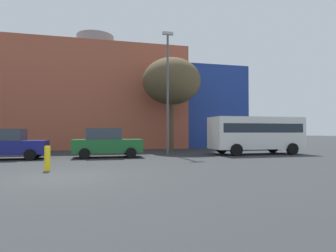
# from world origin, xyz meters

# --- Properties ---
(ground_plane) EXTENTS (200.00, 200.00, 0.00)m
(ground_plane) POSITION_xyz_m (0.00, 0.00, 0.00)
(ground_plane) COLOR #2D3033
(building_backdrop) EXTENTS (32.04, 10.41, 12.21)m
(building_backdrop) POSITION_xyz_m (0.74, 20.67, 4.90)
(building_backdrop) COLOR #B2563D
(building_backdrop) RESTS_ON ground_plane
(parked_car_1) EXTENTS (4.22, 2.07, 1.83)m
(parked_car_1) POSITION_xyz_m (-4.05, 7.64, 0.91)
(parked_car_1) COLOR navy
(parked_car_1) RESTS_ON ground_plane
(parked_car_2) EXTENTS (4.35, 2.13, 1.88)m
(parked_car_2) POSITION_xyz_m (1.73, 7.64, 0.94)
(parked_car_2) COLOR #1E662D
(parked_car_2) RESTS_ON ground_plane
(white_bus) EXTENTS (6.80, 2.62, 2.72)m
(white_bus) POSITION_xyz_m (12.51, 7.65, 1.62)
(white_bus) COLOR white
(white_bus) RESTS_ON ground_plane
(bare_tree_1) EXTENTS (5.07, 5.07, 8.10)m
(bare_tree_1) POSITION_xyz_m (7.35, 12.61, 6.05)
(bare_tree_1) COLOR brown
(bare_tree_1) RESTS_ON ground_plane
(bollard_yellow_0) EXTENTS (0.24, 0.24, 1.05)m
(bollard_yellow_0) POSITION_xyz_m (-0.84, 1.80, 0.52)
(bollard_yellow_0) COLOR yellow
(bollard_yellow_0) RESTS_ON ground_plane
(street_lamp) EXTENTS (0.80, 0.24, 9.01)m
(street_lamp) POSITION_xyz_m (6.11, 8.97, 5.04)
(street_lamp) COLOR #59595E
(street_lamp) RESTS_ON ground_plane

